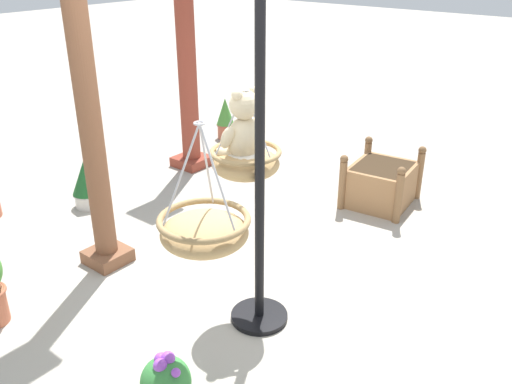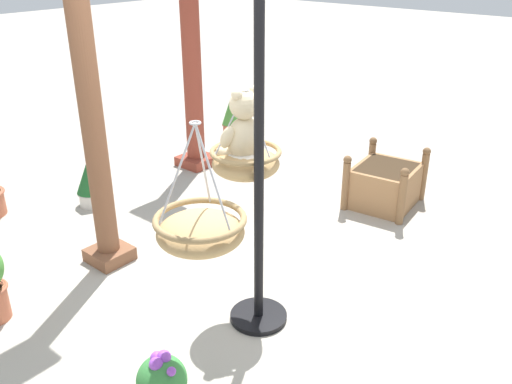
{
  "view_description": "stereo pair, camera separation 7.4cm",
  "coord_description": "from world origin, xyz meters",
  "px_view_note": "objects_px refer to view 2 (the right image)",
  "views": [
    {
      "loc": [
        -2.89,
        -2.27,
        2.66
      ],
      "look_at": [
        -0.03,
        0.04,
        0.96
      ],
      "focal_mm": 38.12,
      "sensor_mm": 36.0,
      "label": 1
    },
    {
      "loc": [
        -2.85,
        -2.32,
        2.66
      ],
      "look_at": [
        -0.03,
        0.04,
        0.96
      ],
      "focal_mm": 38.12,
      "sensor_mm": 36.0,
      "label": 2
    }
  ],
  "objects_px": {
    "hanging_basket_with_teddy": "(246,161)",
    "hanging_basket_left_high": "(200,230)",
    "potted_plant_broad_leaf": "(231,118)",
    "greenhouse_pillar_left": "(192,64)",
    "greenhouse_pillar_right": "(92,122)",
    "potted_plant_trailing_ivy": "(91,182)",
    "teddy_bear": "(243,130)",
    "wooden_planter_box": "(385,184)",
    "display_pole_central": "(259,222)"
  },
  "relations": [
    {
      "from": "potted_plant_broad_leaf",
      "to": "greenhouse_pillar_left",
      "type": "bearing_deg",
      "value": -160.81
    },
    {
      "from": "display_pole_central",
      "to": "teddy_bear",
      "type": "xyz_separation_m",
      "value": [
        0.15,
        0.27,
        0.59
      ]
    },
    {
      "from": "display_pole_central",
      "to": "greenhouse_pillar_right",
      "type": "relative_size",
      "value": 0.97
    },
    {
      "from": "teddy_bear",
      "to": "greenhouse_pillar_left",
      "type": "bearing_deg",
      "value": 53.26
    },
    {
      "from": "hanging_basket_with_teddy",
      "to": "greenhouse_pillar_left",
      "type": "distance_m",
      "value": 2.99
    },
    {
      "from": "display_pole_central",
      "to": "greenhouse_pillar_right",
      "type": "distance_m",
      "value": 1.67
    },
    {
      "from": "greenhouse_pillar_left",
      "to": "greenhouse_pillar_right",
      "type": "xyz_separation_m",
      "value": [
        -2.15,
        -1.07,
        0.01
      ]
    },
    {
      "from": "display_pole_central",
      "to": "potted_plant_trailing_ivy",
      "type": "xyz_separation_m",
      "value": [
        0.36,
        2.68,
        -0.58
      ]
    },
    {
      "from": "greenhouse_pillar_right",
      "to": "teddy_bear",
      "type": "bearing_deg",
      "value": -74.13
    },
    {
      "from": "display_pole_central",
      "to": "greenhouse_pillar_right",
      "type": "xyz_separation_m",
      "value": [
        -0.22,
        1.59,
        0.47
      ]
    },
    {
      "from": "greenhouse_pillar_right",
      "to": "potted_plant_trailing_ivy",
      "type": "bearing_deg",
      "value": 62.12
    },
    {
      "from": "greenhouse_pillar_left",
      "to": "wooden_planter_box",
      "type": "relative_size",
      "value": 3.16
    },
    {
      "from": "display_pole_central",
      "to": "hanging_basket_with_teddy",
      "type": "height_order",
      "value": "display_pole_central"
    },
    {
      "from": "teddy_bear",
      "to": "greenhouse_pillar_right",
      "type": "height_order",
      "value": "greenhouse_pillar_right"
    },
    {
      "from": "greenhouse_pillar_left",
      "to": "wooden_planter_box",
      "type": "distance_m",
      "value": 2.69
    },
    {
      "from": "display_pole_central",
      "to": "wooden_planter_box",
      "type": "distance_m",
      "value": 2.52
    },
    {
      "from": "hanging_basket_with_teddy",
      "to": "wooden_planter_box",
      "type": "relative_size",
      "value": 0.77
    },
    {
      "from": "hanging_basket_left_high",
      "to": "potted_plant_trailing_ivy",
      "type": "relative_size",
      "value": 1.33
    },
    {
      "from": "hanging_basket_with_teddy",
      "to": "wooden_planter_box",
      "type": "distance_m",
      "value": 2.48
    },
    {
      "from": "hanging_basket_left_high",
      "to": "greenhouse_pillar_left",
      "type": "relative_size",
      "value": 0.27
    },
    {
      "from": "teddy_bear",
      "to": "hanging_basket_left_high",
      "type": "distance_m",
      "value": 1.14
    },
    {
      "from": "potted_plant_trailing_ivy",
      "to": "wooden_planter_box",
      "type": "bearing_deg",
      "value": -49.64
    },
    {
      "from": "greenhouse_pillar_right",
      "to": "potted_plant_trailing_ivy",
      "type": "height_order",
      "value": "greenhouse_pillar_right"
    },
    {
      "from": "potted_plant_trailing_ivy",
      "to": "greenhouse_pillar_left",
      "type": "bearing_deg",
      "value": -1.12
    },
    {
      "from": "hanging_basket_with_teddy",
      "to": "hanging_basket_left_high",
      "type": "xyz_separation_m",
      "value": [
        -0.98,
        -0.53,
        0.03
      ]
    },
    {
      "from": "hanging_basket_with_teddy",
      "to": "greenhouse_pillar_left",
      "type": "bearing_deg",
      "value": 53.54
    },
    {
      "from": "teddy_bear",
      "to": "greenhouse_pillar_left",
      "type": "height_order",
      "value": "greenhouse_pillar_left"
    },
    {
      "from": "greenhouse_pillar_left",
      "to": "potted_plant_broad_leaf",
      "type": "bearing_deg",
      "value": 19.19
    },
    {
      "from": "greenhouse_pillar_left",
      "to": "wooden_planter_box",
      "type": "xyz_separation_m",
      "value": [
        0.52,
        -2.42,
        -1.06
      ]
    },
    {
      "from": "greenhouse_pillar_left",
      "to": "greenhouse_pillar_right",
      "type": "height_order",
      "value": "greenhouse_pillar_right"
    },
    {
      "from": "potted_plant_trailing_ivy",
      "to": "potted_plant_broad_leaf",
      "type": "relative_size",
      "value": 0.89
    },
    {
      "from": "display_pole_central",
      "to": "teddy_bear",
      "type": "bearing_deg",
      "value": 61.38
    },
    {
      "from": "hanging_basket_with_teddy",
      "to": "greenhouse_pillar_left",
      "type": "relative_size",
      "value": 0.24
    },
    {
      "from": "potted_plant_trailing_ivy",
      "to": "potted_plant_broad_leaf",
      "type": "xyz_separation_m",
      "value": [
        2.64,
        0.34,
        0.04
      ]
    },
    {
      "from": "greenhouse_pillar_right",
      "to": "potted_plant_broad_leaf",
      "type": "xyz_separation_m",
      "value": [
        3.22,
        1.44,
        -1.01
      ]
    },
    {
      "from": "hanging_basket_with_teddy",
      "to": "teddy_bear",
      "type": "height_order",
      "value": "teddy_bear"
    },
    {
      "from": "hanging_basket_with_teddy",
      "to": "potted_plant_broad_leaf",
      "type": "xyz_separation_m",
      "value": [
        2.85,
        2.78,
        -0.89
      ]
    },
    {
      "from": "display_pole_central",
      "to": "hanging_basket_with_teddy",
      "type": "bearing_deg",
      "value": 59.04
    },
    {
      "from": "greenhouse_pillar_right",
      "to": "potted_plant_broad_leaf",
      "type": "distance_m",
      "value": 3.67
    },
    {
      "from": "hanging_basket_with_teddy",
      "to": "hanging_basket_left_high",
      "type": "height_order",
      "value": "hanging_basket_left_high"
    },
    {
      "from": "greenhouse_pillar_left",
      "to": "hanging_basket_with_teddy",
      "type": "bearing_deg",
      "value": -126.46
    },
    {
      "from": "hanging_basket_left_high",
      "to": "greenhouse_pillar_right",
      "type": "xyz_separation_m",
      "value": [
        0.61,
        1.86,
        0.09
      ]
    },
    {
      "from": "greenhouse_pillar_left",
      "to": "potted_plant_trailing_ivy",
      "type": "relative_size",
      "value": 5.01
    },
    {
      "from": "greenhouse_pillar_left",
      "to": "potted_plant_broad_leaf",
      "type": "relative_size",
      "value": 4.48
    },
    {
      "from": "wooden_planter_box",
      "to": "potted_plant_trailing_ivy",
      "type": "relative_size",
      "value": 1.59
    },
    {
      "from": "wooden_planter_box",
      "to": "greenhouse_pillar_left",
      "type": "bearing_deg",
      "value": 102.06
    },
    {
      "from": "hanging_basket_with_teddy",
      "to": "potted_plant_trailing_ivy",
      "type": "xyz_separation_m",
      "value": [
        0.21,
        2.43,
        -0.93
      ]
    },
    {
      "from": "hanging_basket_left_high",
      "to": "greenhouse_pillar_right",
      "type": "relative_size",
      "value": 0.26
    },
    {
      "from": "hanging_basket_with_teddy",
      "to": "greenhouse_pillar_right",
      "type": "distance_m",
      "value": 1.39
    },
    {
      "from": "hanging_basket_left_high",
      "to": "greenhouse_pillar_right",
      "type": "height_order",
      "value": "greenhouse_pillar_right"
    }
  ]
}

